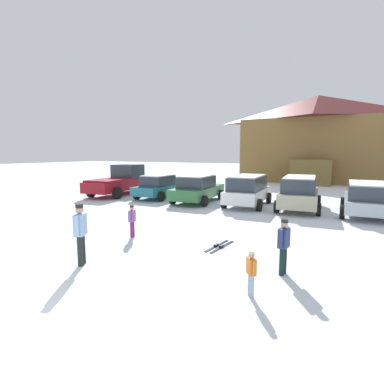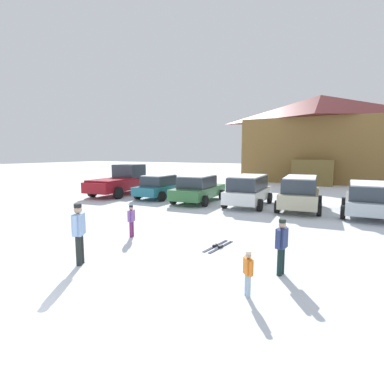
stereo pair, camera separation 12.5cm
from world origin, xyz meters
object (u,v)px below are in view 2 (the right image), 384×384
(pickup_truck, at_px, (122,181))
(skier_child_in_purple_jacket, at_px, (131,219))
(ski_lodge, at_px, (318,138))
(skier_teen_in_navy_coat, at_px, (282,244))
(parked_green_coupe, at_px, (198,189))
(parked_silver_wagon, at_px, (368,198))
(skier_child_in_orange_jacket, at_px, (248,271))
(parked_beige_suv, at_px, (300,192))
(skier_adult_in_blue_parka, at_px, (79,230))
(pair_of_skis, at_px, (218,246))
(parked_teal_hatchback, at_px, (160,186))
(parked_white_suv, at_px, (248,190))

(pickup_truck, height_order, skier_child_in_purple_jacket, pickup_truck)
(ski_lodge, relative_size, skier_teen_in_navy_coat, 10.80)
(parked_green_coupe, distance_m, parked_silver_wagon, 9.04)
(skier_child_in_orange_jacket, distance_m, skier_teen_in_navy_coat, 1.56)
(parked_beige_suv, height_order, skier_adult_in_blue_parka, parked_beige_suv)
(skier_child_in_purple_jacket, bearing_deg, pickup_truck, 132.41)
(skier_child_in_purple_jacket, height_order, skier_child_in_orange_jacket, skier_child_in_purple_jacket)
(skier_child_in_purple_jacket, bearing_deg, skier_child_in_orange_jacket, -25.65)
(skier_child_in_orange_jacket, bearing_deg, skier_teen_in_navy_coat, 75.74)
(parked_silver_wagon, xyz_separation_m, pair_of_skis, (-4.45, -7.82, -0.85))
(ski_lodge, height_order, parked_teal_hatchback, ski_lodge)
(skier_child_in_purple_jacket, relative_size, pair_of_skis, 0.77)
(parked_silver_wagon, bearing_deg, skier_child_in_orange_jacket, -103.70)
(skier_teen_in_navy_coat, bearing_deg, skier_adult_in_blue_parka, -159.78)
(pickup_truck, relative_size, skier_child_in_orange_jacket, 5.94)
(parked_teal_hatchback, distance_m, parked_beige_suv, 8.97)
(parked_beige_suv, bearing_deg, parked_green_coupe, -177.79)
(parked_green_coupe, xyz_separation_m, skier_child_in_purple_jacket, (1.37, -8.07, -0.18))
(pickup_truck, distance_m, pair_of_skis, 13.80)
(pair_of_skis, bearing_deg, skier_teen_in_navy_coat, -30.71)
(parked_beige_suv, bearing_deg, ski_lodge, 92.84)
(ski_lodge, distance_m, skier_teen_in_navy_coat, 27.90)
(parked_silver_wagon, height_order, pair_of_skis, parked_silver_wagon)
(parked_teal_hatchback, relative_size, parked_white_suv, 0.95)
(pickup_truck, bearing_deg, pair_of_skis, -36.57)
(skier_adult_in_blue_parka, relative_size, pair_of_skis, 1.11)
(parked_green_coupe, height_order, parked_white_suv, parked_white_suv)
(parked_teal_hatchback, distance_m, parked_green_coupe, 3.06)
(skier_adult_in_blue_parka, relative_size, skier_teen_in_navy_coat, 1.19)
(parked_green_coupe, bearing_deg, parked_teal_hatchback, 173.95)
(skier_adult_in_blue_parka, height_order, skier_child_in_purple_jacket, skier_adult_in_blue_parka)
(skier_adult_in_blue_parka, xyz_separation_m, pair_of_skis, (2.73, 3.16, -0.92))
(pickup_truck, relative_size, skier_adult_in_blue_parka, 3.52)
(parked_silver_wagon, relative_size, skier_child_in_purple_jacket, 3.87)
(pickup_truck, distance_m, skier_adult_in_blue_parka, 14.08)
(parked_green_coupe, bearing_deg, skier_child_in_orange_jacket, -58.49)
(parked_teal_hatchback, height_order, parked_silver_wagon, parked_silver_wagon)
(parked_teal_hatchback, xyz_separation_m, skier_child_in_purple_jacket, (4.41, -8.40, -0.13))
(parked_white_suv, xyz_separation_m, pickup_truck, (-9.60, 0.39, 0.06))
(skier_child_in_purple_jacket, xyz_separation_m, skier_teen_in_navy_coat, (5.45, -0.95, 0.14))
(parked_green_coupe, distance_m, parked_beige_suv, 5.93)
(parked_white_suv, relative_size, pair_of_skis, 2.97)
(pickup_truck, distance_m, skier_teen_in_navy_coat, 16.35)
(parked_teal_hatchback, height_order, skier_child_in_purple_jacket, parked_teal_hatchback)
(skier_child_in_purple_jacket, bearing_deg, parked_green_coupe, 99.63)
(skier_adult_in_blue_parka, height_order, skier_child_in_orange_jacket, skier_adult_in_blue_parka)
(skier_teen_in_navy_coat, bearing_deg, parked_white_suv, 111.97)
(parked_beige_suv, bearing_deg, parked_silver_wagon, -1.87)
(skier_child_in_orange_jacket, relative_size, pair_of_skis, 0.66)
(ski_lodge, height_order, parked_green_coupe, ski_lodge)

